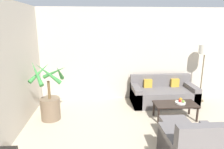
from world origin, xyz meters
TOP-DOWN VIEW (x-y plane):
  - wall_back at (0.00, 6.08)m, footprint 8.74×0.06m
  - potted_palm at (-3.05, 4.79)m, footprint 0.87×0.86m
  - sofa_loveseat at (-0.04, 5.56)m, footprint 1.80×0.88m
  - floor_lamp at (1.12, 5.65)m, footprint 0.34×0.34m
  - coffee_table at (-0.06, 4.59)m, footprint 1.01×0.50m
  - fruit_bowl at (0.05, 4.58)m, footprint 0.24×0.24m
  - apple_red at (0.04, 4.58)m, footprint 0.06×0.06m
  - apple_green at (0.10, 4.53)m, footprint 0.06×0.06m
  - orange_fruit at (0.09, 4.65)m, footprint 0.08×0.08m
  - ottoman at (-0.36, 3.79)m, footprint 0.55×0.50m

SIDE VIEW (x-z plane):
  - ottoman at x=-0.36m, z-range 0.00..0.36m
  - sofa_loveseat at x=-0.04m, z-range -0.12..0.67m
  - coffee_table at x=-0.06m, z-range 0.14..0.53m
  - fruit_bowl at x=0.05m, z-range 0.39..0.43m
  - apple_red at x=0.04m, z-range 0.43..0.49m
  - apple_green at x=0.10m, z-range 0.43..0.49m
  - orange_fruit at x=0.09m, z-range 0.43..0.51m
  - potted_palm at x=-3.05m, z-range -0.26..1.20m
  - wall_back at x=0.00m, z-range 0.00..2.70m
  - floor_lamp at x=1.12m, z-range 0.61..2.29m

